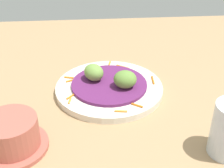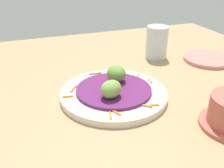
{
  "view_description": "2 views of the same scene",
  "coord_description": "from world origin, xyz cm",
  "px_view_note": "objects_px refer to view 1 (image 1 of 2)",
  "views": [
    {
      "loc": [
        -55.9,
        3.36,
        42.02
      ],
      "look_at": [
        4.85,
        -1.59,
        4.53
      ],
      "focal_mm": 50.19,
      "sensor_mm": 36.0,
      "label": 1
    },
    {
      "loc": [
        24.44,
        48.54,
        32.29
      ],
      "look_at": [
        5.75,
        -2.35,
        4.72
      ],
      "focal_mm": 41.48,
      "sensor_mm": 36.0,
      "label": 2
    }
  ],
  "objects_px": {
    "terracotta_bowl": "(12,135)",
    "main_plate": "(109,88)",
    "guac_scoop_left": "(94,72)",
    "guac_scoop_center": "(125,79)"
  },
  "relations": [
    {
      "from": "main_plate",
      "to": "terracotta_bowl",
      "type": "distance_m",
      "value": 0.26
    },
    {
      "from": "guac_scoop_center",
      "to": "guac_scoop_left",
      "type": "bearing_deg",
      "value": 60.73
    },
    {
      "from": "guac_scoop_left",
      "to": "terracotta_bowl",
      "type": "height_order",
      "value": "terracotta_bowl"
    },
    {
      "from": "guac_scoop_left",
      "to": "main_plate",
      "type": "bearing_deg",
      "value": -119.27
    },
    {
      "from": "main_plate",
      "to": "terracotta_bowl",
      "type": "xyz_separation_m",
      "value": [
        -0.18,
        0.19,
        0.02
      ]
    },
    {
      "from": "main_plate",
      "to": "guac_scoop_left",
      "type": "relative_size",
      "value": 4.95
    },
    {
      "from": "terracotta_bowl",
      "to": "guac_scoop_left",
      "type": "bearing_deg",
      "value": -38.12
    },
    {
      "from": "terracotta_bowl",
      "to": "guac_scoop_center",
      "type": "bearing_deg",
      "value": -54.81
    },
    {
      "from": "guac_scoop_center",
      "to": "main_plate",
      "type": "bearing_deg",
      "value": 60.73
    },
    {
      "from": "terracotta_bowl",
      "to": "main_plate",
      "type": "bearing_deg",
      "value": -46.84
    }
  ]
}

